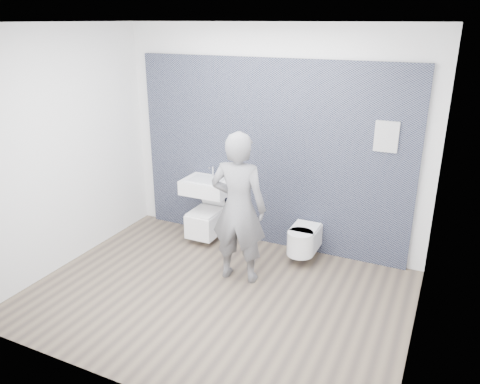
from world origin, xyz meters
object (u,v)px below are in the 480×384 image
at_px(washbasin, 207,186).
at_px(visitor, 238,208).
at_px(toilet_square, 207,220).
at_px(toilet_rounded, 303,240).

height_order(washbasin, visitor, visitor).
distance_m(washbasin, toilet_square, 0.48).
distance_m(washbasin, toilet_rounded, 1.45).
xyz_separation_m(toilet_square, visitor, (0.82, -0.72, 0.59)).
height_order(toilet_square, toilet_rounded, toilet_square).
bearing_deg(toilet_square, washbasin, 90.00).
bearing_deg(toilet_rounded, toilet_square, 179.44).
bearing_deg(toilet_square, visitor, -41.35).
bearing_deg(visitor, toilet_square, -47.59).
bearing_deg(visitor, toilet_rounded, -133.68).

